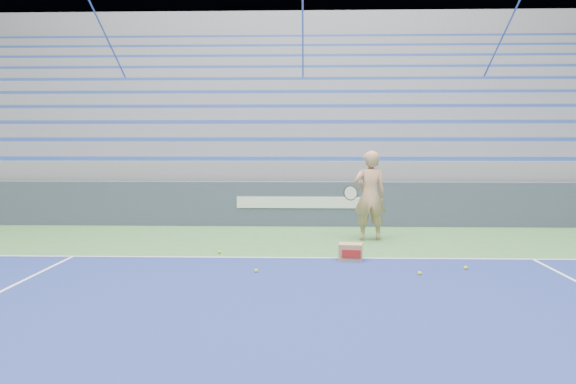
% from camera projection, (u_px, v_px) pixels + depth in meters
% --- Properties ---
extents(sponsor_barrier, '(30.00, 0.32, 1.10)m').
position_uv_depth(sponsor_barrier, '(302.00, 204.00, 13.96)').
color(sponsor_barrier, '#394358').
rests_on(sponsor_barrier, ground).
extents(bleachers, '(31.00, 9.15, 7.30)m').
position_uv_depth(bleachers, '(303.00, 134.00, 19.50)').
color(bleachers, gray).
rests_on(bleachers, ground).
extents(tennis_player, '(0.97, 0.88, 1.90)m').
position_uv_depth(tennis_player, '(370.00, 196.00, 11.86)').
color(tennis_player, tan).
rests_on(tennis_player, ground).
extents(ball_box, '(0.44, 0.37, 0.30)m').
position_uv_depth(ball_box, '(351.00, 252.00, 9.83)').
color(ball_box, '#AD8253').
rests_on(ball_box, ground).
extents(tennis_ball_0, '(0.07, 0.07, 0.07)m').
position_uv_depth(tennis_ball_0, '(466.00, 268.00, 9.11)').
color(tennis_ball_0, '#B7D52B').
rests_on(tennis_ball_0, ground).
extents(tennis_ball_1, '(0.07, 0.07, 0.07)m').
position_uv_depth(tennis_ball_1, '(256.00, 271.00, 8.90)').
color(tennis_ball_1, '#B7D52B').
rests_on(tennis_ball_1, ground).
extents(tennis_ball_2, '(0.07, 0.07, 0.07)m').
position_uv_depth(tennis_ball_2, '(220.00, 252.00, 10.46)').
color(tennis_ball_2, '#B7D52B').
rests_on(tennis_ball_2, ground).
extents(tennis_ball_3, '(0.07, 0.07, 0.07)m').
position_uv_depth(tennis_ball_3, '(420.00, 273.00, 8.73)').
color(tennis_ball_3, '#B7D52B').
rests_on(tennis_ball_3, ground).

